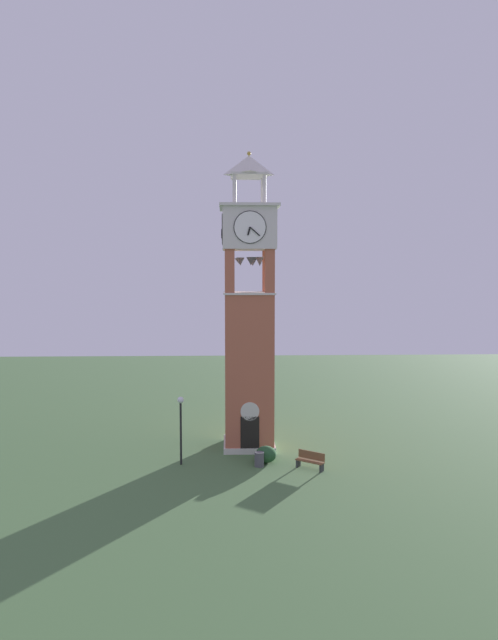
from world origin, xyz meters
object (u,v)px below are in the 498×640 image
at_px(trash_bin, 259,459).
at_px(park_bench, 310,460).
at_px(clock_tower, 249,327).
at_px(lamp_post, 181,418).

bearing_deg(trash_bin, park_bench, -10.78).
height_order(park_bench, trash_bin, park_bench).
relative_size(park_bench, trash_bin, 1.93).
bearing_deg(clock_tower, park_bench, -52.62).
bearing_deg(park_bench, trash_bin, 169.22).
relative_size(lamp_post, trash_bin, 4.77).
xyz_separation_m(park_bench, lamp_post, (-7.08, 1.01, 2.17)).
xyz_separation_m(clock_tower, trash_bin, (0.43, -3.65, -6.99)).
distance_m(park_bench, trash_bin, 2.80).
bearing_deg(park_bench, clock_tower, 127.38).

